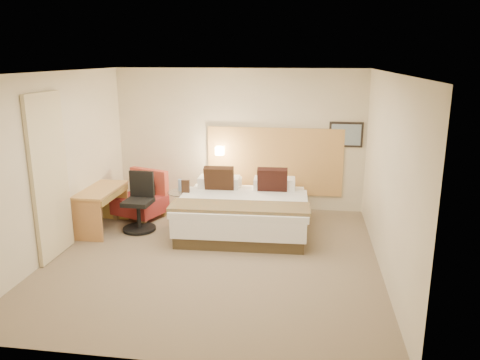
# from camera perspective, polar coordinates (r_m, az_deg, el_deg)

# --- Properties ---
(floor) EXTENTS (4.80, 5.00, 0.02)m
(floor) POSITION_cam_1_polar(r_m,az_deg,el_deg) (7.10, -3.15, -9.47)
(floor) COLOR #766550
(floor) RESTS_ON ground
(ceiling) EXTENTS (4.80, 5.00, 0.02)m
(ceiling) POSITION_cam_1_polar(r_m,az_deg,el_deg) (6.47, -3.50, 13.06)
(ceiling) COLOR white
(ceiling) RESTS_ON floor
(wall_back) EXTENTS (4.80, 0.02, 2.70)m
(wall_back) POSITION_cam_1_polar(r_m,az_deg,el_deg) (9.07, -0.14, 4.95)
(wall_back) COLOR beige
(wall_back) RESTS_ON floor
(wall_front) EXTENTS (4.80, 0.02, 2.70)m
(wall_front) POSITION_cam_1_polar(r_m,az_deg,el_deg) (4.33, -10.01, -6.48)
(wall_front) COLOR beige
(wall_front) RESTS_ON floor
(wall_left) EXTENTS (0.02, 5.00, 2.70)m
(wall_left) POSITION_cam_1_polar(r_m,az_deg,el_deg) (7.51, -21.65, 1.80)
(wall_left) COLOR beige
(wall_left) RESTS_ON floor
(wall_right) EXTENTS (0.02, 5.00, 2.70)m
(wall_right) POSITION_cam_1_polar(r_m,az_deg,el_deg) (6.61, 17.60, 0.50)
(wall_right) COLOR beige
(wall_right) RESTS_ON floor
(headboard_panel) EXTENTS (2.60, 0.04, 1.30)m
(headboard_panel) POSITION_cam_1_polar(r_m,az_deg,el_deg) (9.04, 4.22, 2.29)
(headboard_panel) COLOR tan
(headboard_panel) RESTS_ON wall_back
(art_frame) EXTENTS (0.62, 0.03, 0.47)m
(art_frame) POSITION_cam_1_polar(r_m,az_deg,el_deg) (8.95, 12.79, 5.42)
(art_frame) COLOR black
(art_frame) RESTS_ON wall_back
(art_canvas) EXTENTS (0.54, 0.01, 0.39)m
(art_canvas) POSITION_cam_1_polar(r_m,az_deg,el_deg) (8.93, 12.80, 5.40)
(art_canvas) COLOR gray
(art_canvas) RESTS_ON wall_back
(lamp_arm) EXTENTS (0.02, 0.12, 0.02)m
(lamp_arm) POSITION_cam_1_polar(r_m,az_deg,el_deg) (9.08, -2.41, 3.66)
(lamp_arm) COLOR silver
(lamp_arm) RESTS_ON wall_back
(lamp_shade) EXTENTS (0.15, 0.15, 0.15)m
(lamp_shade) POSITION_cam_1_polar(r_m,az_deg,el_deg) (9.02, -2.48, 3.59)
(lamp_shade) COLOR #FEECC6
(lamp_shade) RESTS_ON wall_back
(curtain) EXTENTS (0.06, 0.90, 2.42)m
(curtain) POSITION_cam_1_polar(r_m,az_deg,el_deg) (7.30, -22.17, 0.36)
(curtain) COLOR beige
(curtain) RESTS_ON wall_left
(bottle_a) EXTENTS (0.07, 0.07, 0.21)m
(bottle_a) POSITION_cam_1_polar(r_m,az_deg,el_deg) (8.35, -7.34, -0.62)
(bottle_a) COLOR #96B7E8
(bottle_a) RESTS_ON side_table
(menu_folder) EXTENTS (0.14, 0.06, 0.23)m
(menu_folder) POSITION_cam_1_polar(r_m,az_deg,el_deg) (8.20, -6.66, -0.81)
(menu_folder) COLOR #382317
(menu_folder) RESTS_ON side_table
(bed) EXTENTS (2.23, 2.17, 1.05)m
(bed) POSITION_cam_1_polar(r_m,az_deg,el_deg) (8.08, 0.48, -3.68)
(bed) COLOR #423521
(bed) RESTS_ON floor
(lounge_chair) EXTENTS (1.02, 0.96, 0.87)m
(lounge_chair) POSITION_cam_1_polar(r_m,az_deg,el_deg) (8.87, -11.85, -2.28)
(lounge_chair) COLOR #987647
(lounge_chair) RESTS_ON floor
(side_table) EXTENTS (0.55, 0.55, 0.59)m
(side_table) POSITION_cam_1_polar(r_m,az_deg,el_deg) (8.38, -6.97, -3.18)
(side_table) COLOR white
(side_table) RESTS_ON floor
(desk) EXTENTS (0.54, 1.18, 0.73)m
(desk) POSITION_cam_1_polar(r_m,az_deg,el_deg) (8.31, -16.43, -2.06)
(desk) COLOR tan
(desk) RESTS_ON floor
(desk_chair) EXTENTS (0.59, 0.59, 1.00)m
(desk_chair) POSITION_cam_1_polar(r_m,az_deg,el_deg) (8.21, -12.15, -3.21)
(desk_chair) COLOR black
(desk_chair) RESTS_ON floor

